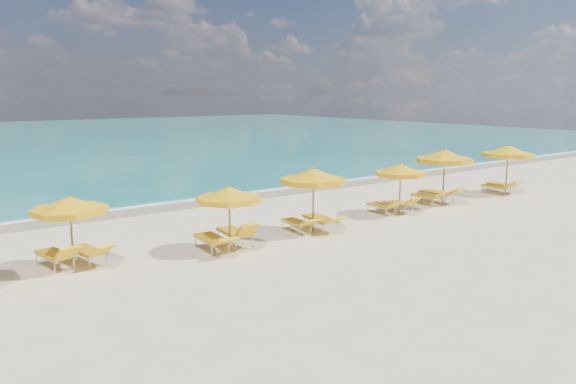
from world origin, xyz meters
TOP-DOWN VIEW (x-y plane):
  - ground_plane at (0.00, 0.00)m, footprint 120.00×120.00m
  - ocean at (0.00, 48.00)m, footprint 120.00×80.00m
  - wet_sand_band at (0.00, 7.40)m, footprint 120.00×2.60m
  - foam_line at (0.00, 8.20)m, footprint 120.00×1.20m
  - whitecap_near at (-6.00, 17.00)m, footprint 14.00×0.36m
  - whitecap_far at (8.00, 24.00)m, footprint 18.00×0.30m
  - umbrella_1 at (-8.29, 0.54)m, footprint 2.40×2.40m
  - umbrella_2 at (-3.77, -0.49)m, footprint 2.45×2.45m
  - umbrella_3 at (-0.20, -0.26)m, footprint 2.78×2.78m
  - umbrella_4 at (4.58, -0.00)m, footprint 2.48×2.48m
  - umbrella_5 at (7.65, 0.22)m, footprint 3.18×3.18m
  - umbrella_6 at (12.33, 0.09)m, footprint 2.96×2.96m
  - lounger_1_left at (-8.66, 0.97)m, footprint 0.89×1.89m
  - lounger_1_right at (-7.77, 0.83)m, footprint 0.91×1.90m
  - lounger_2_left at (-4.25, -0.23)m, footprint 0.81×2.06m
  - lounger_2_right at (-3.29, -0.03)m, footprint 0.84×2.00m
  - lounger_3_left at (-0.60, 0.14)m, footprint 0.73×1.78m
  - lounger_3_right at (0.29, -0.11)m, footprint 0.92×2.10m
  - lounger_4_left at (4.09, 0.51)m, footprint 0.67×1.71m
  - lounger_4_right at (4.97, 0.37)m, footprint 0.58×1.65m
  - lounger_5_left at (7.10, 0.67)m, footprint 0.64×1.82m
  - lounger_5_right at (8.05, 0.82)m, footprint 0.85×2.12m
  - lounger_6_left at (11.92, 0.30)m, footprint 0.79×1.85m
  - lounger_6_right at (12.71, 0.55)m, footprint 0.87×1.87m

SIDE VIEW (x-z plane):
  - ground_plane at x=0.00m, z-range 0.00..0.00m
  - ocean at x=0.00m, z-range -0.15..0.15m
  - wet_sand_band at x=0.00m, z-range -0.01..0.01m
  - foam_line at x=0.00m, z-range -0.01..0.01m
  - whitecap_near at x=-6.00m, z-range -0.03..0.03m
  - whitecap_far at x=8.00m, z-range -0.03..0.03m
  - lounger_4_left at x=4.09m, z-range -0.15..0.56m
  - lounger_3_left at x=-0.60m, z-range -0.13..0.54m
  - lounger_4_right at x=4.97m, z-range -0.18..0.59m
  - lounger_6_right at x=12.71m, z-range -0.15..0.58m
  - lounger_6_left at x=11.92m, z-range -0.16..0.60m
  - lounger_1_right at x=-7.77m, z-range -0.17..0.61m
  - lounger_5_left at x=7.10m, z-range -0.18..0.62m
  - lounger_1_left at x=-8.66m, z-range -0.19..0.65m
  - lounger_2_left at x=-4.25m, z-range -0.13..0.60m
  - lounger_3_right at x=0.29m, z-range -0.14..0.61m
  - lounger_5_right at x=8.05m, z-range -0.16..0.66m
  - lounger_2_right at x=-3.29m, z-range -0.24..0.74m
  - umbrella_2 at x=-3.77m, z-range 0.74..2.85m
  - umbrella_4 at x=4.58m, z-range 0.75..2.89m
  - umbrella_1 at x=-8.29m, z-range 0.76..2.90m
  - umbrella_3 at x=-0.20m, z-range 0.84..3.21m
  - umbrella_6 at x=12.33m, z-range 0.86..3.32m
  - umbrella_5 at x=7.65m, z-range 0.89..3.42m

